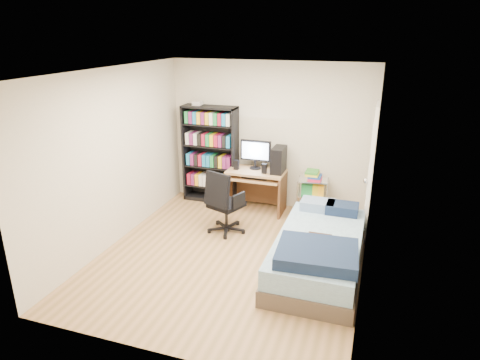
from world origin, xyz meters
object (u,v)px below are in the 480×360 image
(computer_desk, at_px, (263,174))
(office_chair, at_px, (225,213))
(media_shelf, at_px, (210,153))
(bed, at_px, (319,251))

(computer_desk, xyz_separation_m, office_chair, (-0.32, -1.01, -0.34))
(media_shelf, bearing_deg, bed, -38.97)
(computer_desk, distance_m, office_chair, 1.11)
(media_shelf, bearing_deg, computer_desk, -8.73)
(office_chair, xyz_separation_m, bed, (1.54, -0.65, -0.05))
(media_shelf, distance_m, office_chair, 1.47)
(computer_desk, xyz_separation_m, bed, (1.22, -1.65, -0.39))
(bed, bearing_deg, computer_desk, 126.52)
(media_shelf, xyz_separation_m, computer_desk, (1.01, -0.16, -0.23))
(media_shelf, height_order, computer_desk, media_shelf)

